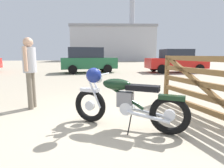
% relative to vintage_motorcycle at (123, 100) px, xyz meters
% --- Properties ---
extents(ground_plane, '(80.00, 80.00, 0.00)m').
position_rel_vintage_motorcycle_xyz_m(ground_plane, '(-0.30, 0.14, -0.49)').
color(ground_plane, tan).
extents(vintage_motorcycle, '(1.85, 1.14, 1.07)m').
position_rel_vintage_motorcycle_xyz_m(vintage_motorcycle, '(0.00, 0.00, 0.00)').
color(vintage_motorcycle, black).
rests_on(vintage_motorcycle, ground_plane).
extents(timber_gate, '(0.59, 2.52, 1.60)m').
position_rel_vintage_motorcycle_xyz_m(timber_gate, '(1.79, 0.21, 0.21)').
color(timber_gate, brown).
rests_on(timber_gate, ground_plane).
extents(bystander, '(0.30, 0.46, 1.66)m').
position_rel_vintage_motorcycle_xyz_m(bystander, '(-1.94, 1.43, 0.53)').
color(bystander, '#706656').
rests_on(bystander, ground_plane).
extents(pale_sedan_back, '(4.25, 2.01, 1.67)m').
position_rel_vintage_motorcycle_xyz_m(pale_sedan_back, '(5.72, 9.56, 0.34)').
color(pale_sedan_back, black).
rests_on(pale_sedan_back, ground_plane).
extents(blue_hatchback_right, '(4.09, 2.22, 1.78)m').
position_rel_vintage_motorcycle_xyz_m(blue_hatchback_right, '(-0.66, 10.22, 0.43)').
color(blue_hatchback_right, black).
rests_on(blue_hatchback_right, ground_plane).
extents(industrial_building, '(18.03, 12.33, 15.45)m').
position_rel_vintage_motorcycle_xyz_m(industrial_building, '(4.81, 37.47, 3.15)').
color(industrial_building, '#B2B2B7').
rests_on(industrial_building, ground_plane).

